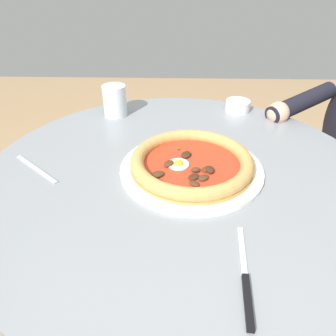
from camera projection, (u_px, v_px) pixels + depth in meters
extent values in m
cylinder|color=gray|center=(178.00, 175.00, 0.78)|extent=(0.94, 0.94, 0.03)
cylinder|color=gray|center=(176.00, 272.00, 0.97)|extent=(0.10, 0.10, 0.69)
cylinder|color=gray|center=(175.00, 336.00, 1.17)|extent=(0.49, 0.49, 0.02)
cylinder|color=white|center=(191.00, 169.00, 0.76)|extent=(0.34, 0.34, 0.01)
cylinder|color=tan|center=(191.00, 166.00, 0.76)|extent=(0.29, 0.29, 0.01)
torus|color=tan|center=(192.00, 161.00, 0.75)|extent=(0.29, 0.29, 0.03)
cylinder|color=red|center=(192.00, 164.00, 0.76)|extent=(0.27, 0.27, 0.00)
cylinder|color=white|center=(179.00, 164.00, 0.75)|extent=(0.05, 0.05, 0.00)
ellipsoid|color=yellow|center=(179.00, 164.00, 0.75)|extent=(0.02, 0.02, 0.02)
ellipsoid|color=#3D2314|center=(194.00, 177.00, 0.70)|extent=(0.03, 0.03, 0.01)
ellipsoid|color=#4C2D19|center=(169.00, 163.00, 0.75)|extent=(0.03, 0.04, 0.01)
ellipsoid|color=#4C2D19|center=(203.00, 178.00, 0.70)|extent=(0.03, 0.03, 0.01)
ellipsoid|color=#4C2D19|center=(194.00, 183.00, 0.68)|extent=(0.03, 0.03, 0.01)
ellipsoid|color=#4C2D19|center=(196.00, 170.00, 0.72)|extent=(0.02, 0.02, 0.01)
ellipsoid|color=#3D2314|center=(186.00, 155.00, 0.78)|extent=(0.03, 0.04, 0.01)
ellipsoid|color=#3D2314|center=(210.00, 169.00, 0.72)|extent=(0.02, 0.03, 0.01)
ellipsoid|color=#4C2D19|center=(157.00, 174.00, 0.71)|extent=(0.04, 0.03, 0.01)
ellipsoid|color=#4C2D19|center=(207.00, 169.00, 0.73)|extent=(0.04, 0.03, 0.01)
ellipsoid|color=#2D6B28|center=(177.00, 149.00, 0.81)|extent=(0.01, 0.01, 0.00)
ellipsoid|color=#2D6B28|center=(177.00, 158.00, 0.77)|extent=(0.01, 0.01, 0.00)
ellipsoid|color=#2D6B28|center=(195.00, 168.00, 0.73)|extent=(0.01, 0.01, 0.00)
cylinder|color=silver|center=(115.00, 101.00, 1.01)|extent=(0.07, 0.07, 0.10)
cylinder|color=silver|center=(115.00, 107.00, 1.02)|extent=(0.06, 0.06, 0.05)
cube|color=silver|center=(242.00, 250.00, 0.56)|extent=(0.02, 0.11, 0.00)
cube|color=black|center=(248.00, 301.00, 0.47)|extent=(0.02, 0.09, 0.01)
cylinder|color=white|center=(238.00, 106.00, 1.05)|extent=(0.08, 0.08, 0.04)
cylinder|color=olive|center=(238.00, 103.00, 1.05)|extent=(0.06, 0.06, 0.01)
cube|color=#BCBCC1|center=(36.00, 169.00, 0.77)|extent=(0.14, 0.12, 0.00)
cube|color=#282833|center=(336.00, 235.00, 1.30)|extent=(0.40, 0.43, 0.45)
cylinder|color=black|center=(302.00, 102.00, 1.03)|extent=(0.26, 0.19, 0.09)
sphere|color=tan|center=(278.00, 113.00, 1.00)|extent=(0.07, 0.07, 0.07)
cylinder|color=#B7B2A8|center=(278.00, 215.00, 1.39)|extent=(0.02, 0.02, 0.46)
cylinder|color=#B7B2A8|center=(47.00, 212.00, 1.41)|extent=(0.02, 0.02, 0.45)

